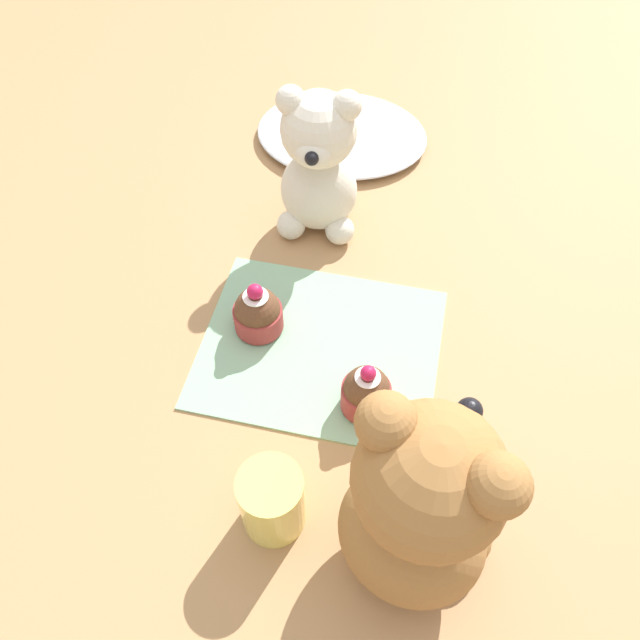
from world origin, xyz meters
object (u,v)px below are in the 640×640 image
object	(u,v)px
teddy_bear_cream	(318,166)
teddy_bear_tan	(420,510)
juice_glass	(269,501)
cupcake_near_cream_bear	(258,312)
cupcake_near_tan_bear	(366,392)

from	to	relation	value
teddy_bear_cream	teddy_bear_tan	distance (m)	0.45
teddy_bear_cream	juice_glass	distance (m)	0.42
teddy_bear_cream	cupcake_near_cream_bear	bearing A→B (deg)	-103.01
teddy_bear_tan	juice_glass	world-z (taller)	teddy_bear_tan
teddy_bear_cream	cupcake_near_tan_bear	size ratio (longest dim) A/B	2.81
teddy_bear_tan	teddy_bear_cream	bearing A→B (deg)	-46.68
juice_glass	cupcake_near_tan_bear	bearing A→B (deg)	64.18
teddy_bear_tan	cupcake_near_cream_bear	xyz separation A→B (m)	(-0.21, 0.23, -0.09)
teddy_bear_tan	cupcake_near_tan_bear	size ratio (longest dim) A/B	3.54
teddy_bear_tan	cupcake_near_tan_bear	xyz separation A→B (m)	(-0.06, 0.15, -0.09)
teddy_bear_cream	cupcake_near_tan_bear	bearing A→B (deg)	-71.32
teddy_bear_cream	teddy_bear_tan	bearing A→B (deg)	-71.05
cupcake_near_tan_bear	teddy_bear_cream	bearing A→B (deg)	112.65
teddy_bear_cream	cupcake_near_cream_bear	size ratio (longest dim) A/B	2.80
teddy_bear_cream	teddy_bear_tan	world-z (taller)	teddy_bear_tan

